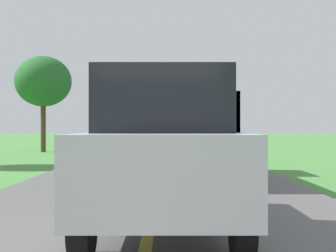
{
  "coord_description": "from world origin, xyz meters",
  "views": [
    {
      "loc": [
        0.24,
        0.09,
        1.36
      ],
      "look_at": [
        0.3,
        15.84,
        1.4
      ],
      "focal_mm": 48.08,
      "sensor_mm": 36.0,
      "label": 1
    }
  ],
  "objects": [
    {
      "name": "roadside_tree_near_left",
      "position": [
        -6.61,
        24.72,
        3.86
      ],
      "size": [
        3.07,
        3.07,
        5.26
      ],
      "color": "#4C3823",
      "rests_on": "ground"
    },
    {
      "name": "banana_truck_near",
      "position": [
        0.52,
        12.82,
        1.47
      ],
      "size": [
        2.38,
        5.82,
        2.8
      ],
      "color": "#2D2D30",
      "rests_on": "road_surface"
    },
    {
      "name": "following_car",
      "position": [
        0.18,
        5.66,
        1.07
      ],
      "size": [
        1.74,
        4.1,
        1.92
      ],
      "color": "#B7BABF",
      "rests_on": "road_surface"
    },
    {
      "name": "banana_truck_far",
      "position": [
        0.61,
        24.84,
        1.47
      ],
      "size": [
        2.38,
        5.81,
        2.8
      ],
      "color": "#2D2D30",
      "rests_on": "road_surface"
    }
  ]
}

